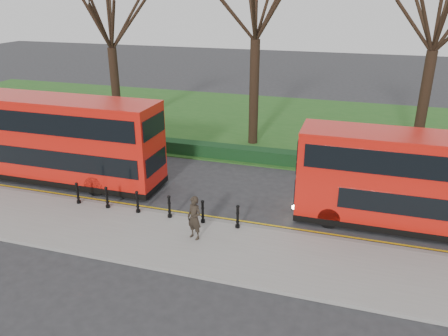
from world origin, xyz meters
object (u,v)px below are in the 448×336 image
(bollard_row, at_px, (153,204))
(bus_lead, at_px, (57,140))
(pedestrian, at_px, (194,218))
(bus_rear, at_px, (425,184))

(bollard_row, distance_m, bus_lead, 7.14)
(bus_lead, relative_size, pedestrian, 6.15)
(bus_lead, height_order, pedestrian, bus_lead)
(bus_rear, bearing_deg, bollard_row, -167.57)
(bollard_row, relative_size, pedestrian, 4.34)
(bollard_row, bearing_deg, pedestrian, -28.25)
(bollard_row, height_order, bus_lead, bus_lead)
(bus_lead, height_order, bus_rear, bus_lead)
(bus_lead, distance_m, pedestrian, 9.80)
(bollard_row, xyz_separation_m, bus_lead, (-6.53, 2.40, 1.59))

